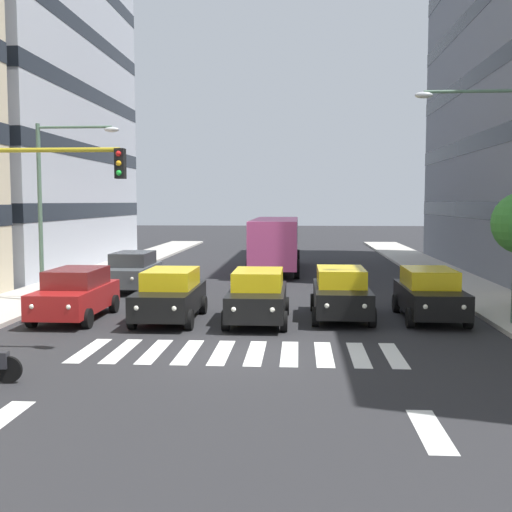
{
  "coord_description": "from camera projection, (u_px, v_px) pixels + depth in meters",
  "views": [
    {
      "loc": [
        -1.58,
        16.45,
        3.98
      ],
      "look_at": [
        -0.01,
        -6.7,
        2.0
      ],
      "focal_mm": 44.57,
      "sensor_mm": 36.0,
      "label": 1
    }
  ],
  "objects": [
    {
      "name": "crosswalk_markings",
      "position": [
        239.0,
        353.0,
        16.8
      ],
      "size": [
        8.55,
        2.8,
        0.01
      ],
      "color": "silver",
      "rests_on": "ground_plane"
    },
    {
      "name": "building_right_block_0",
      "position": [
        23.0,
        36.0,
        37.97
      ],
      "size": [
        8.38,
        20.12,
        27.75
      ],
      "color": "#ADB2BC",
      "rests_on": "ground_plane"
    },
    {
      "name": "car_2",
      "position": [
        258.0,
        296.0,
        21.02
      ],
      "size": [
        2.02,
        4.44,
        1.72
      ],
      "color": "black",
      "rests_on": "ground_plane"
    },
    {
      "name": "car_0",
      "position": [
        430.0,
        294.0,
        21.48
      ],
      "size": [
        2.02,
        4.44,
        1.72
      ],
      "color": "black",
      "rests_on": "ground_plane"
    },
    {
      "name": "car_1",
      "position": [
        341.0,
        293.0,
        21.68
      ],
      "size": [
        2.02,
        4.44,
        1.72
      ],
      "color": "black",
      "rests_on": "ground_plane"
    },
    {
      "name": "bus_behind_traffic",
      "position": [
        276.0,
        239.0,
        36.63
      ],
      "size": [
        2.78,
        10.5,
        3.0
      ],
      "color": "#DB5193",
      "rests_on": "ground_plane"
    },
    {
      "name": "car_4",
      "position": [
        76.0,
        294.0,
        21.51
      ],
      "size": [
        2.02,
        4.44,
        1.72
      ],
      "color": "maroon",
      "rests_on": "ground_plane"
    },
    {
      "name": "car_3",
      "position": [
        170.0,
        295.0,
        21.25
      ],
      "size": [
        2.02,
        4.44,
        1.72
      ],
      "color": "black",
      "rests_on": "ground_plane"
    },
    {
      "name": "traffic_light_gantry",
      "position": [
        3.0,
        212.0,
        16.38
      ],
      "size": [
        4.64,
        0.36,
        5.5
      ],
      "color": "#AD991E",
      "rests_on": "ground_plane"
    },
    {
      "name": "lane_arrow_0",
      "position": [
        431.0,
        431.0,
        11.07
      ],
      "size": [
        0.5,
        2.2,
        0.01
      ],
      "primitive_type": "cube",
      "color": "silver",
      "rests_on": "ground_plane"
    },
    {
      "name": "street_lamp_left",
      "position": [
        500.0,
        179.0,
        19.8
      ],
      "size": [
        3.31,
        0.28,
        7.4
      ],
      "color": "#4C6B56",
      "rests_on": "sidewalk_left"
    },
    {
      "name": "ground_plane",
      "position": [
        239.0,
        353.0,
        16.8
      ],
      "size": [
        180.0,
        180.0,
        0.0
      ],
      "primitive_type": "plane",
      "color": "#262628"
    },
    {
      "name": "car_row2_0",
      "position": [
        132.0,
        271.0,
        28.59
      ],
      "size": [
        2.02,
        4.44,
        1.72
      ],
      "color": "#474C51",
      "rests_on": "ground_plane"
    },
    {
      "name": "street_lamp_right",
      "position": [
        54.0,
        192.0,
        24.33
      ],
      "size": [
        3.23,
        0.28,
        6.81
      ],
      "color": "#4C6B56",
      "rests_on": "sidewalk_right"
    }
  ]
}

